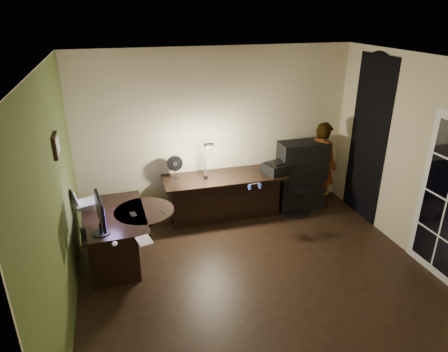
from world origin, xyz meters
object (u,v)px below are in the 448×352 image
object	(u,v)px
desk_right	(225,197)
person	(321,165)
monitor	(100,221)
office_chair	(297,186)
cabinet	(301,175)
desk_left	(116,239)

from	to	relation	value
desk_right	person	distance (m)	1.75
person	monitor	bearing A→B (deg)	84.70
office_chair	person	xyz separation A→B (m)	(0.50, 0.13, 0.27)
cabinet	person	world-z (taller)	person
desk_left	monitor	xyz separation A→B (m)	(-0.15, -0.45, 0.54)
desk_right	cabinet	bearing A→B (deg)	0.56
desk_right	office_chair	distance (m)	1.22
office_chair	desk_right	bearing A→B (deg)	163.39
desk_right	office_chair	world-z (taller)	office_chair
cabinet	office_chair	world-z (taller)	cabinet
cabinet	desk_right	bearing A→B (deg)	-178.92
office_chair	desk_left	bearing A→B (deg)	-176.89
monitor	person	size ratio (longest dim) A/B	0.35
desk_right	desk_left	bearing A→B (deg)	-154.29
monitor	office_chair	bearing A→B (deg)	11.43
desk_right	cabinet	distance (m)	1.37
desk_right	monitor	size ratio (longest dim) A/B	3.73
desk_left	office_chair	size ratio (longest dim) A/B	1.35
desk_left	person	bearing A→B (deg)	11.51
office_chair	person	world-z (taller)	person
monitor	office_chair	size ratio (longest dim) A/B	0.55
desk_right	cabinet	size ratio (longest dim) A/B	1.66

